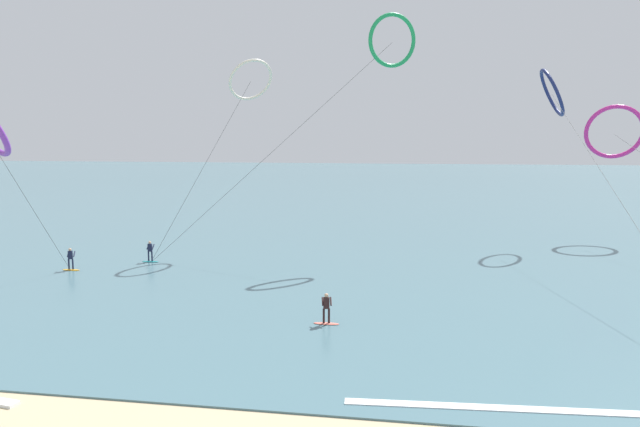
{
  "coord_description": "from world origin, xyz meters",
  "views": [
    {
      "loc": [
        5.61,
        -13.25,
        10.09
      ],
      "look_at": [
        0.0,
        21.49,
        5.44
      ],
      "focal_mm": 32.71,
      "sensor_mm": 36.0,
      "label": 1
    }
  ],
  "objects": [
    {
      "name": "sea_water",
      "position": [
        0.0,
        106.49,
        0.04
      ],
      "size": [
        400.0,
        200.0,
        0.08
      ],
      "primitive_type": "cube",
      "color": "#476B75",
      "rests_on": "ground"
    },
    {
      "name": "surfer_amber",
      "position": [
        -19.81,
        26.21,
        0.82
      ],
      "size": [
        1.4,
        0.65,
        1.7
      ],
      "rotation": [
        0.0,
        0.0,
        3.49
      ],
      "color": "orange",
      "rests_on": "ground"
    },
    {
      "name": "surfer_coral",
      "position": [
        1.12,
        16.7,
        0.82
      ],
      "size": [
        1.4,
        0.62,
        1.7
      ],
      "rotation": [
        0.0,
        0.0,
        3.35
      ],
      "color": "#EA7260",
      "rests_on": "ground"
    },
    {
      "name": "surfer_teal",
      "position": [
        -15.2,
        29.93,
        0.82
      ],
      "size": [
        1.4,
        0.59,
        1.7
      ],
      "rotation": [
        0.0,
        0.0,
        3.23
      ],
      "color": "teal",
      "rests_on": "ground"
    },
    {
      "name": "kite_ivory",
      "position": [
        -8.67,
        37.08,
        14.99
      ],
      "size": [
        8.91,
        9.5,
        16.75
      ],
      "rotation": [
        0.0,
        0.0,
        3.88
      ],
      "color": "silver",
      "rests_on": "ground"
    },
    {
      "name": "wave_crest_mid",
      "position": [
        10.35,
        8.09,
        0.06
      ],
      "size": [
        14.36,
        1.38,
        0.12
      ],
      "primitive_type": "cube",
      "rotation": [
        0.0,
        0.0,
        0.06
      ],
      "color": "white",
      "rests_on": "ground"
    },
    {
      "name": "kite_magenta",
      "position": [
        24.67,
        47.33,
        10.53
      ],
      "size": [
        5.65,
        38.87,
        13.19
      ],
      "rotation": [
        0.0,
        0.0,
        3.02
      ],
      "color": "#CC288E",
      "rests_on": "ground"
    },
    {
      "name": "kite_navy",
      "position": [
        18.08,
        44.28,
        14.11
      ],
      "size": [
        2.57,
        38.2,
        16.39
      ],
      "rotation": [
        0.0,
        0.0,
        1.52
      ],
      "color": "navy",
      "rests_on": "ground"
    },
    {
      "name": "kite_emerald",
      "position": [
        3.59,
        36.58,
        17.95
      ],
      "size": [
        20.89,
        8.16,
        20.19
      ],
      "rotation": [
        0.0,
        0.0,
        3.7
      ],
      "color": "#199351",
      "rests_on": "ground"
    }
  ]
}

